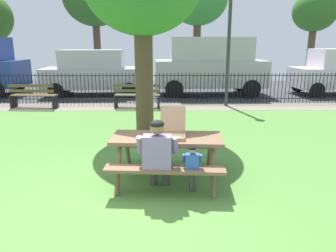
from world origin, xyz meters
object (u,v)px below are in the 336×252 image
at_px(pizza_box_open, 172,131).
at_px(park_bench_center, 137,96).
at_px(park_bench_left, 33,96).
at_px(adult_at_table, 158,153).
at_px(parked_car_center, 95,72).
at_px(far_tree_midright, 315,13).
at_px(child_at_table, 192,165).
at_px(parked_car_right, 210,65).
at_px(lamp_post_walkway, 229,35).
at_px(picnic_table_foreground, 167,147).

height_order(pizza_box_open, park_bench_center, pizza_box_open).
distance_m(pizza_box_open, park_bench_left, 7.82).
relative_size(adult_at_table, parked_car_center, 0.27).
bearing_deg(pizza_box_open, far_tree_midright, 59.95).
bearing_deg(adult_at_table, child_at_table, -7.31).
bearing_deg(far_tree_midright, park_bench_left, -144.96).
bearing_deg(parked_car_right, pizza_box_open, -101.58).
distance_m(lamp_post_walkway, far_tree_midright, 12.01).
bearing_deg(pizza_box_open, child_at_table, -63.57).
relative_size(pizza_box_open, child_at_table, 0.61).
distance_m(picnic_table_foreground, pizza_box_open, 0.28).
bearing_deg(picnic_table_foreground, far_tree_midright, 59.71).
height_order(picnic_table_foreground, child_at_table, child_at_table).
distance_m(park_bench_left, park_bench_center, 3.64).
bearing_deg(far_tree_midright, adult_at_table, -119.91).
bearing_deg(parked_car_center, parked_car_right, 0.02).
bearing_deg(park_bench_left, adult_at_table, -55.97).
distance_m(picnic_table_foreground, far_tree_midright, 18.88).
bearing_deg(far_tree_midright, pizza_box_open, -120.05).
height_order(lamp_post_walkway, far_tree_midright, far_tree_midright).
relative_size(parked_car_center, far_tree_midright, 0.84).
relative_size(picnic_table_foreground, parked_car_right, 0.40).
bearing_deg(pizza_box_open, adult_at_table, -115.10).
distance_m(picnic_table_foreground, park_bench_left, 7.75).
relative_size(child_at_table, parked_car_center, 0.18).
xyz_separation_m(adult_at_table, lamp_post_walkway, (2.35, 7.01, 1.82)).
xyz_separation_m(child_at_table, far_tree_midright, (9.00, 16.59, 3.53)).
bearing_deg(child_at_table, parked_car_right, 80.70).
distance_m(adult_at_table, parked_car_center, 9.97).
xyz_separation_m(picnic_table_foreground, park_bench_center, (-1.01, 6.20, -0.18)).
distance_m(pizza_box_open, park_bench_center, 6.31).
bearing_deg(parked_car_center, adult_at_table, -72.90).
relative_size(pizza_box_open, parked_car_center, 0.11).
relative_size(picnic_table_foreground, child_at_table, 2.36).
bearing_deg(adult_at_table, picnic_table_foreground, 74.05).
xyz_separation_m(picnic_table_foreground, parked_car_right, (1.94, 9.03, 0.71)).
bearing_deg(parked_car_right, lamp_post_walkway, -83.89).
xyz_separation_m(picnic_table_foreground, park_bench_left, (-4.66, 6.20, -0.18)).
relative_size(park_bench_center, far_tree_midright, 0.30).
height_order(parked_car_center, far_tree_midright, far_tree_midright).
height_order(parked_car_right, far_tree_midright, far_tree_midright).
bearing_deg(picnic_table_foreground, park_bench_center, 99.29).
bearing_deg(lamp_post_walkway, picnic_table_foreground, -108.76).
xyz_separation_m(park_bench_left, parked_car_center, (1.59, 2.84, 0.59)).
bearing_deg(child_at_table, lamp_post_walkway, 75.41).
distance_m(picnic_table_foreground, lamp_post_walkway, 7.13).
xyz_separation_m(adult_at_table, park_bench_left, (-4.52, 6.69, -0.24)).
relative_size(pizza_box_open, park_bench_center, 0.30).
bearing_deg(parked_car_right, parked_car_center, -179.98).
bearing_deg(parked_car_right, picnic_table_foreground, -102.13).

